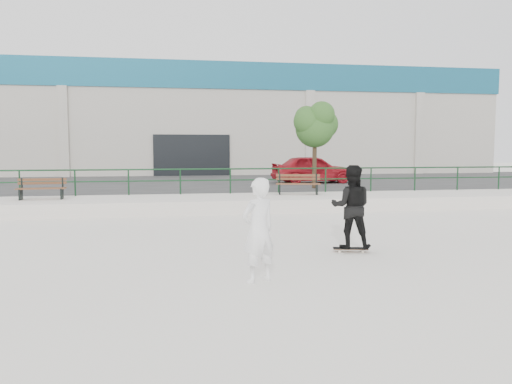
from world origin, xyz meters
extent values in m
plane|color=silver|center=(0.00, 0.00, 0.00)|extent=(120.00, 120.00, 0.00)
cube|color=silver|center=(0.00, 9.50, 0.25)|extent=(30.00, 3.00, 0.50)
cube|color=#303030|center=(0.00, 18.00, 0.25)|extent=(60.00, 14.00, 0.50)
cylinder|color=#153B1F|center=(0.00, 10.80, 1.50)|extent=(28.00, 0.06, 0.06)
cylinder|color=#153B1F|center=(0.00, 10.80, 1.05)|extent=(28.00, 0.05, 0.05)
cylinder|color=#153B1F|center=(-7.00, 10.80, 1.00)|extent=(0.06, 0.06, 1.00)
cylinder|color=#153B1F|center=(-5.00, 10.80, 1.00)|extent=(0.06, 0.06, 1.00)
cylinder|color=#153B1F|center=(-3.00, 10.80, 1.00)|extent=(0.06, 0.06, 1.00)
cylinder|color=#153B1F|center=(-1.00, 10.80, 1.00)|extent=(0.06, 0.06, 1.00)
cylinder|color=#153B1F|center=(1.00, 10.80, 1.00)|extent=(0.06, 0.06, 1.00)
cylinder|color=#153B1F|center=(3.00, 10.80, 1.00)|extent=(0.06, 0.06, 1.00)
cylinder|color=#153B1F|center=(5.00, 10.80, 1.00)|extent=(0.06, 0.06, 1.00)
cylinder|color=#153B1F|center=(7.00, 10.80, 1.00)|extent=(0.06, 0.06, 1.00)
cylinder|color=#153B1F|center=(9.00, 10.80, 1.00)|extent=(0.06, 0.06, 1.00)
cylinder|color=#153B1F|center=(11.00, 10.80, 1.00)|extent=(0.06, 0.06, 1.00)
cylinder|color=#153B1F|center=(13.00, 10.80, 1.00)|extent=(0.06, 0.06, 1.00)
cube|color=beige|center=(0.00, 32.00, 4.00)|extent=(44.00, 16.00, 8.00)
cube|color=#185D79|center=(0.00, 32.00, 7.10)|extent=(44.20, 16.20, 1.80)
cube|color=black|center=(0.00, 23.95, 1.60)|extent=(5.00, 0.15, 3.20)
cube|color=beige|center=(-8.00, 23.90, 3.10)|extent=(0.60, 0.25, 6.20)
cube|color=beige|center=(8.00, 23.90, 3.10)|extent=(0.60, 0.25, 6.20)
cube|color=beige|center=(16.00, 23.90, 3.10)|extent=(0.60, 0.25, 6.20)
cube|color=#50351B|center=(-5.95, 9.52, 0.90)|extent=(1.67, 0.20, 0.04)
cube|color=#50351B|center=(-5.96, 9.68, 0.90)|extent=(1.67, 0.20, 0.04)
cube|color=#50351B|center=(-5.97, 9.85, 0.90)|extent=(1.67, 0.20, 0.04)
cube|color=#50351B|center=(-5.97, 9.92, 1.07)|extent=(1.66, 0.13, 0.09)
cube|color=#50351B|center=(-5.97, 9.92, 1.20)|extent=(1.66, 0.13, 0.09)
cube|color=black|center=(-6.65, 9.64, 0.69)|extent=(0.08, 0.46, 0.39)
cube|color=black|center=(-6.66, 9.88, 1.07)|extent=(0.06, 0.05, 0.39)
cube|color=black|center=(-5.27, 9.72, 0.69)|extent=(0.08, 0.46, 0.39)
cube|color=black|center=(-5.28, 9.96, 1.07)|extent=(0.06, 0.05, 0.39)
cube|color=#50351B|center=(3.59, 9.84, 0.92)|extent=(1.75, 0.48, 0.04)
cube|color=#50351B|center=(3.62, 10.01, 0.92)|extent=(1.75, 0.48, 0.04)
cube|color=#50351B|center=(3.66, 10.18, 0.92)|extent=(1.75, 0.48, 0.04)
cube|color=#50351B|center=(3.67, 10.26, 1.11)|extent=(1.73, 0.40, 0.10)
cube|color=#50351B|center=(3.67, 10.26, 1.24)|extent=(1.73, 0.40, 0.10)
cube|color=black|center=(2.90, 10.16, 0.71)|extent=(0.16, 0.49, 0.41)
cube|color=black|center=(2.96, 10.41, 1.11)|extent=(0.07, 0.06, 0.41)
cube|color=black|center=(4.34, 9.86, 0.71)|extent=(0.16, 0.49, 0.41)
cube|color=black|center=(4.39, 10.10, 1.11)|extent=(0.07, 0.06, 0.41)
cylinder|color=#463723|center=(5.09, 12.79, 1.67)|extent=(0.20, 0.20, 2.34)
sphere|color=#27531E|center=(5.09, 12.79, 3.23)|extent=(1.76, 1.76, 1.76)
sphere|color=#27531E|center=(5.58, 13.08, 3.43)|extent=(1.37, 1.37, 1.37)
sphere|color=#27531E|center=(4.70, 12.59, 3.53)|extent=(1.27, 1.27, 1.27)
sphere|color=#27531E|center=(5.29, 12.40, 3.82)|extent=(1.17, 1.17, 1.17)
sphere|color=#27531E|center=(4.80, 13.18, 3.72)|extent=(1.07, 1.07, 1.07)
imported|color=#B41621|center=(5.98, 16.15, 1.23)|extent=(4.37, 1.97, 1.46)
cube|color=black|center=(2.65, 1.47, 0.09)|extent=(0.80, 0.36, 0.02)
cube|color=brown|center=(2.65, 1.47, 0.07)|extent=(0.80, 0.36, 0.01)
cube|color=#A09FA5|center=(2.40, 1.53, 0.04)|extent=(0.09, 0.17, 0.03)
cube|color=#A09FA5|center=(2.91, 1.41, 0.04)|extent=(0.09, 0.17, 0.03)
cylinder|color=#F6E7CD|center=(2.38, 1.43, 0.03)|extent=(0.06, 0.04, 0.06)
cylinder|color=#F6E7CD|center=(2.42, 1.62, 0.03)|extent=(0.06, 0.04, 0.06)
cylinder|color=#F6E7CD|center=(2.89, 1.32, 0.03)|extent=(0.06, 0.04, 0.06)
cylinder|color=#F6E7CD|center=(2.93, 1.51, 0.03)|extent=(0.06, 0.04, 0.06)
imported|color=black|center=(2.65, 1.47, 1.04)|extent=(1.09, 0.96, 1.88)
imported|color=white|center=(0.15, -0.67, 0.92)|extent=(0.80, 0.70, 1.85)
camera|label=1|loc=(-1.34, -9.18, 2.38)|focal=35.00mm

